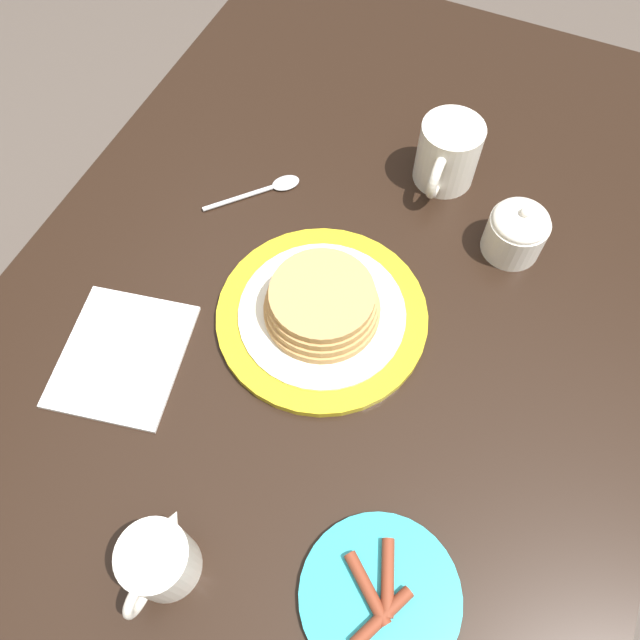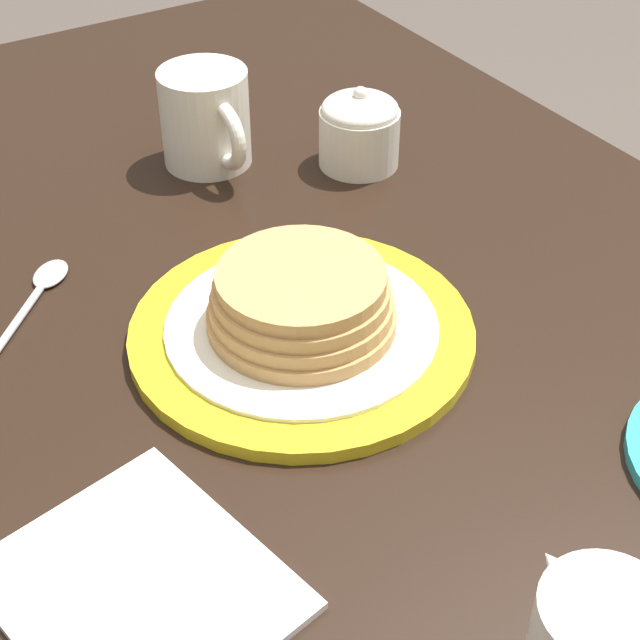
{
  "view_description": "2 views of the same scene",
  "coord_description": "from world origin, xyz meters",
  "px_view_note": "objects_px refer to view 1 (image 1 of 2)",
  "views": [
    {
      "loc": [
        0.41,
        0.16,
        1.51
      ],
      "look_at": [
        0.06,
        -0.0,
        0.81
      ],
      "focal_mm": 35.0,
      "sensor_mm": 36.0,
      "label": 1
    },
    {
      "loc": [
        0.57,
        -0.32,
        1.29
      ],
      "look_at": [
        0.06,
        -0.0,
        0.81
      ],
      "focal_mm": 55.0,
      "sensor_mm": 36.0,
      "label": 2
    }
  ],
  "objects_px": {
    "coffee_mug": "(447,154)",
    "creamer_pitcher": "(160,560)",
    "napkin": "(122,355)",
    "spoon": "(269,188)",
    "side_plate_bacon": "(380,596)",
    "pancake_plate": "(322,309)",
    "sugar_bowl": "(517,231)"
  },
  "relations": [
    {
      "from": "coffee_mug",
      "to": "creamer_pitcher",
      "type": "height_order",
      "value": "coffee_mug"
    },
    {
      "from": "creamer_pitcher",
      "to": "napkin",
      "type": "xyz_separation_m",
      "value": [
        -0.2,
        -0.19,
        -0.04
      ]
    },
    {
      "from": "spoon",
      "to": "coffee_mug",
      "type": "bearing_deg",
      "value": 119.11
    },
    {
      "from": "side_plate_bacon",
      "to": "spoon",
      "type": "xyz_separation_m",
      "value": [
        -0.46,
        -0.36,
        -0.0
      ]
    },
    {
      "from": "side_plate_bacon",
      "to": "napkin",
      "type": "xyz_separation_m",
      "value": [
        -0.13,
        -0.41,
        -0.0
      ]
    },
    {
      "from": "coffee_mug",
      "to": "napkin",
      "type": "height_order",
      "value": "coffee_mug"
    },
    {
      "from": "side_plate_bacon",
      "to": "spoon",
      "type": "distance_m",
      "value": 0.58
    },
    {
      "from": "creamer_pitcher",
      "to": "napkin",
      "type": "distance_m",
      "value": 0.27
    },
    {
      "from": "pancake_plate",
      "to": "side_plate_bacon",
      "type": "relative_size",
      "value": 1.61
    },
    {
      "from": "napkin",
      "to": "spoon",
      "type": "bearing_deg",
      "value": 171.49
    },
    {
      "from": "sugar_bowl",
      "to": "spoon",
      "type": "distance_m",
      "value": 0.37
    },
    {
      "from": "sugar_bowl",
      "to": "coffee_mug",
      "type": "bearing_deg",
      "value": -122.94
    },
    {
      "from": "creamer_pitcher",
      "to": "napkin",
      "type": "bearing_deg",
      "value": -136.64
    },
    {
      "from": "coffee_mug",
      "to": "spoon",
      "type": "relative_size",
      "value": 1.02
    },
    {
      "from": "side_plate_bacon",
      "to": "sugar_bowl",
      "type": "relative_size",
      "value": 2.02
    },
    {
      "from": "creamer_pitcher",
      "to": "sugar_bowl",
      "type": "height_order",
      "value": "creamer_pitcher"
    },
    {
      "from": "napkin",
      "to": "spoon",
      "type": "height_order",
      "value": "spoon"
    },
    {
      "from": "creamer_pitcher",
      "to": "coffee_mug",
      "type": "bearing_deg",
      "value": 171.79
    },
    {
      "from": "pancake_plate",
      "to": "coffee_mug",
      "type": "distance_m",
      "value": 0.31
    },
    {
      "from": "pancake_plate",
      "to": "napkin",
      "type": "height_order",
      "value": "pancake_plate"
    },
    {
      "from": "coffee_mug",
      "to": "napkin",
      "type": "distance_m",
      "value": 0.54
    },
    {
      "from": "coffee_mug",
      "to": "creamer_pitcher",
      "type": "distance_m",
      "value": 0.66
    },
    {
      "from": "creamer_pitcher",
      "to": "pancake_plate",
      "type": "bearing_deg",
      "value": 175.66
    },
    {
      "from": "spoon",
      "to": "side_plate_bacon",
      "type": "bearing_deg",
      "value": 38.06
    },
    {
      "from": "side_plate_bacon",
      "to": "coffee_mug",
      "type": "relative_size",
      "value": 1.38
    },
    {
      "from": "coffee_mug",
      "to": "pancake_plate",
      "type": "bearing_deg",
      "value": -12.69
    },
    {
      "from": "creamer_pitcher",
      "to": "napkin",
      "type": "height_order",
      "value": "creamer_pitcher"
    },
    {
      "from": "creamer_pitcher",
      "to": "sugar_bowl",
      "type": "distance_m",
      "value": 0.61
    },
    {
      "from": "sugar_bowl",
      "to": "spoon",
      "type": "bearing_deg",
      "value": -83.08
    },
    {
      "from": "coffee_mug",
      "to": "spoon",
      "type": "distance_m",
      "value": 0.27
    },
    {
      "from": "pancake_plate",
      "to": "creamer_pitcher",
      "type": "relative_size",
      "value": 2.49
    },
    {
      "from": "side_plate_bacon",
      "to": "creamer_pitcher",
      "type": "relative_size",
      "value": 1.55
    }
  ]
}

